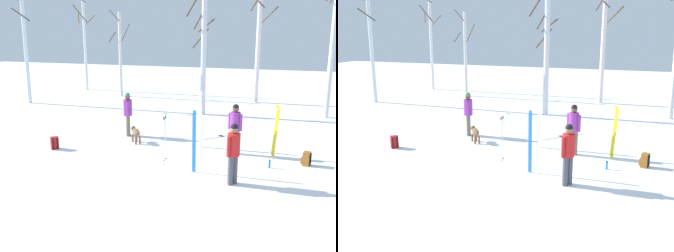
{
  "view_description": "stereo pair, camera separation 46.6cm",
  "coord_description": "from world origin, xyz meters",
  "views": [
    {
      "loc": [
        3.13,
        -10.66,
        4.27
      ],
      "look_at": [
        -0.74,
        1.78,
        1.0
      ],
      "focal_mm": 43.38,
      "sensor_mm": 36.0,
      "label": 1
    },
    {
      "loc": [
        3.57,
        -10.52,
        4.27
      ],
      "look_at": [
        -0.74,
        1.78,
        1.0
      ],
      "focal_mm": 43.38,
      "sensor_mm": 36.0,
      "label": 2
    }
  ],
  "objects": [
    {
      "name": "person_1",
      "position": [
        1.36,
        2.57,
        0.98
      ],
      "size": [
        0.49,
        0.34,
        1.72
      ],
      "color": "#72604C",
      "rests_on": "ground_plane"
    },
    {
      "name": "birch_tree_1",
      "position": [
        -10.14,
        13.63,
        3.72
      ],
      "size": [
        1.24,
        1.25,
        7.37
      ],
      "color": "silver",
      "rests_on": "ground_plane"
    },
    {
      "name": "dog",
      "position": [
        -2.32,
        2.83,
        0.39
      ],
      "size": [
        0.61,
        0.72,
        0.57
      ],
      "color": "brown",
      "rests_on": "ground_plane"
    },
    {
      "name": "water_bottle_0",
      "position": [
        2.61,
        1.46,
        0.13
      ],
      "size": [
        0.06,
        0.06,
        0.27
      ],
      "color": "#1E72BF",
      "rests_on": "ground_plane"
    },
    {
      "name": "backpack_1",
      "position": [
        -4.76,
        1.23,
        0.21
      ],
      "size": [
        0.34,
        0.34,
        0.44
      ],
      "color": "red",
      "rests_on": "ground_plane"
    },
    {
      "name": "birch_tree_5",
      "position": [
        4.69,
        9.4,
        3.73
      ],
      "size": [
        1.29,
        1.26,
        7.16
      ],
      "color": "silver",
      "rests_on": "ground_plane"
    },
    {
      "name": "birch_tree_3",
      "position": [
        -1.06,
        8.41,
        3.02
      ],
      "size": [
        1.19,
        1.32,
        5.76
      ],
      "color": "silver",
      "rests_on": "ground_plane"
    },
    {
      "name": "birch_tree_4",
      "position": [
        1.15,
        12.33,
        3.71
      ],
      "size": [
        1.52,
        1.41,
        7.25
      ],
      "color": "silver",
      "rests_on": "ground_plane"
    },
    {
      "name": "person_2",
      "position": [
        1.71,
        -0.16,
        0.98
      ],
      "size": [
        0.34,
        0.46,
        1.72
      ],
      "color": "#4C4C56",
      "rests_on": "ground_plane"
    },
    {
      "name": "ski_pair_lying_1",
      "position": [
        0.59,
        4.62,
        0.01
      ],
      "size": [
        1.45,
        1.51,
        0.05
      ],
      "color": "white",
      "rests_on": "ground_plane"
    },
    {
      "name": "ski_pair_planted_1",
      "position": [
        0.09,
        3.0,
        0.99
      ],
      "size": [
        0.18,
        0.17,
        2.0
      ],
      "color": "white",
      "rests_on": "ground_plane"
    },
    {
      "name": "backpack_0",
      "position": [
        3.68,
        2.04,
        0.21
      ],
      "size": [
        0.32,
        0.3,
        0.44
      ],
      "color": "#99591E",
      "rests_on": "ground_plane"
    },
    {
      "name": "birch_tree_2",
      "position": [
        -6.93,
        12.0,
        2.62
      ],
      "size": [
        1.15,
        1.16,
        5.13
      ],
      "color": "silver",
      "rests_on": "ground_plane"
    },
    {
      "name": "ski_pair_planted_0",
      "position": [
        0.47,
        0.44,
        0.93
      ],
      "size": [
        0.14,
        0.08,
        1.88
      ],
      "color": "blue",
      "rests_on": "ground_plane"
    },
    {
      "name": "ski_pair_planted_2",
      "position": [
        2.68,
        2.66,
        0.87
      ],
      "size": [
        0.22,
        0.15,
        1.75
      ],
      "color": "yellow",
      "rests_on": "ground_plane"
    },
    {
      "name": "person_0",
      "position": [
        -2.97,
        3.65,
        0.98
      ],
      "size": [
        0.34,
        0.49,
        1.72
      ],
      "color": "#72604C",
      "rests_on": "ground_plane"
    },
    {
      "name": "ski_poles_0",
      "position": [
        -0.64,
        1.1,
        0.79
      ],
      "size": [
        0.07,
        0.28,
        1.49
      ],
      "color": "#B2B2BC",
      "rests_on": "ground_plane"
    },
    {
      "name": "ground_plane",
      "position": [
        0.0,
        0.0,
        0.0
      ],
      "size": [
        60.0,
        60.0,
        0.0
      ],
      "primitive_type": "plane",
      "color": "white"
    },
    {
      "name": "birch_tree_0",
      "position": [
        -10.89,
        8.4,
        3.97
      ],
      "size": [
        1.34,
        1.47,
        7.79
      ],
      "color": "silver",
      "rests_on": "ground_plane"
    }
  ]
}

